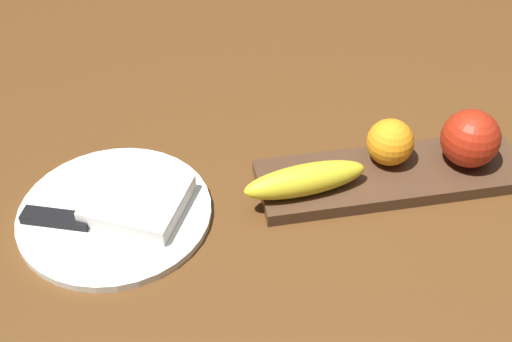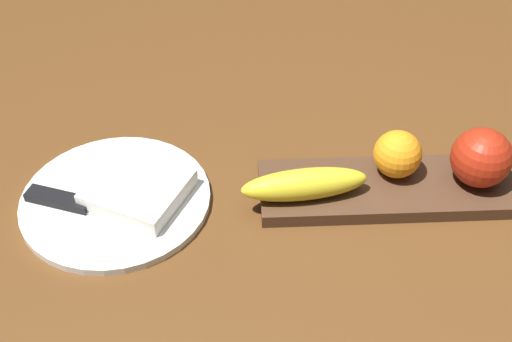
# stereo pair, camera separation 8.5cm
# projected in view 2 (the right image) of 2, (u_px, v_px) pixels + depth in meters

# --- Properties ---
(ground_plane) EXTENTS (2.40, 2.40, 0.00)m
(ground_plane) POSITION_uv_depth(u_px,v_px,m) (398.00, 203.00, 0.88)
(ground_plane) COLOR brown
(fruit_tray) EXTENTS (0.37, 0.11, 0.02)m
(fruit_tray) POSITION_uv_depth(u_px,v_px,m) (395.00, 188.00, 0.89)
(fruit_tray) COLOR #4D3322
(fruit_tray) RESTS_ON ground_plane
(apple) EXTENTS (0.08, 0.08, 0.08)m
(apple) POSITION_uv_depth(u_px,v_px,m) (481.00, 158.00, 0.86)
(apple) COLOR #B02612
(apple) RESTS_ON fruit_tray
(banana) EXTENTS (0.17, 0.06, 0.04)m
(banana) POSITION_uv_depth(u_px,v_px,m) (304.00, 184.00, 0.85)
(banana) COLOR yellow
(banana) RESTS_ON fruit_tray
(orange_near_apple) EXTENTS (0.07, 0.07, 0.07)m
(orange_near_apple) POSITION_uv_depth(u_px,v_px,m) (398.00, 154.00, 0.88)
(orange_near_apple) COLOR orange
(orange_near_apple) RESTS_ON fruit_tray
(dinner_plate) EXTENTS (0.25, 0.25, 0.01)m
(dinner_plate) POSITION_uv_depth(u_px,v_px,m) (116.00, 200.00, 0.88)
(dinner_plate) COLOR white
(dinner_plate) RESTS_ON ground_plane
(folded_napkin) EXTENTS (0.16, 0.15, 0.02)m
(folded_napkin) POSITION_uv_depth(u_px,v_px,m) (138.00, 189.00, 0.87)
(folded_napkin) COLOR white
(folded_napkin) RESTS_ON dinner_plate
(knife) EXTENTS (0.18, 0.08, 0.01)m
(knife) POSITION_uv_depth(u_px,v_px,m) (69.00, 202.00, 0.86)
(knife) COLOR silver
(knife) RESTS_ON dinner_plate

